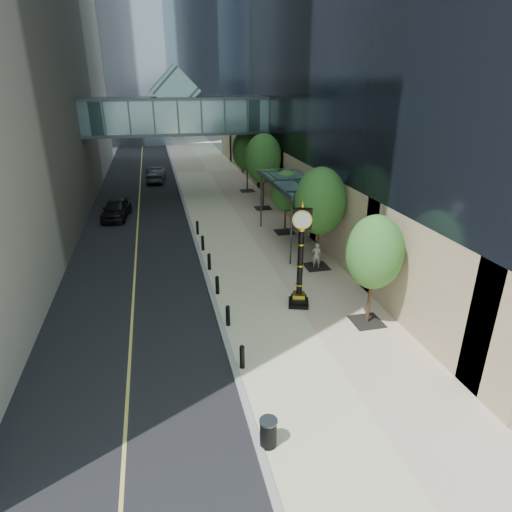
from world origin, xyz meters
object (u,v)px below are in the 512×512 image
at_px(pedestrian, 317,255).
at_px(car_near, 116,209).
at_px(trash_bin, 268,433).
at_px(car_far, 156,174).
at_px(street_clock, 300,263).

xyz_separation_m(pedestrian, car_near, (-12.17, 13.18, -0.03)).
height_order(trash_bin, pedestrian, pedestrian).
distance_m(car_near, car_far, 13.57).
bearing_deg(car_far, pedestrian, 114.83).
bearing_deg(trash_bin, street_clock, 65.47).
xyz_separation_m(trash_bin, car_far, (-2.52, 38.63, 0.32)).
relative_size(trash_bin, car_far, 0.18).
relative_size(pedestrian, car_far, 0.32).
xyz_separation_m(trash_bin, pedestrian, (6.23, 12.32, 0.33)).
bearing_deg(pedestrian, car_far, -55.10).
height_order(street_clock, pedestrian, street_clock).
distance_m(pedestrian, car_near, 17.94).
bearing_deg(trash_bin, car_near, 103.12).
relative_size(street_clock, car_near, 1.12).
height_order(car_near, car_far, car_far).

